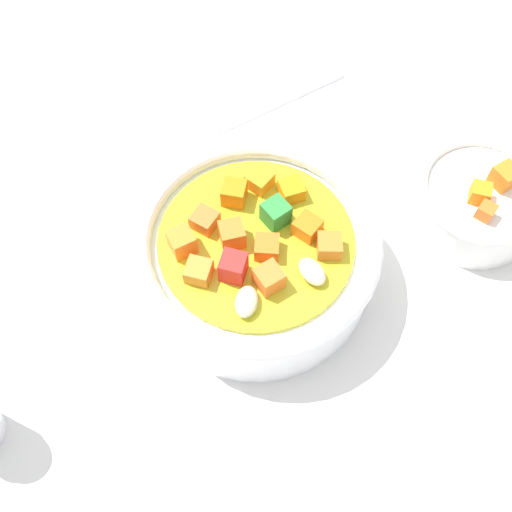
# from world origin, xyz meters

# --- Properties ---
(ground_plane) EXTENTS (1.40, 1.40, 0.02)m
(ground_plane) POSITION_xyz_m (0.00, 0.00, -0.01)
(ground_plane) COLOR silver
(soup_bowl_main) EXTENTS (0.17, 0.17, 0.07)m
(soup_bowl_main) POSITION_xyz_m (0.00, -0.00, 0.03)
(soup_bowl_main) COLOR white
(soup_bowl_main) RESTS_ON ground_plane
(spoon) EXTENTS (0.18, 0.15, 0.01)m
(spoon) POSITION_xyz_m (-0.12, -0.07, 0.00)
(spoon) COLOR silver
(spoon) RESTS_ON ground_plane
(side_bowl_small) EXTENTS (0.10, 0.10, 0.05)m
(side_bowl_small) POSITION_xyz_m (-0.10, 0.14, 0.02)
(side_bowl_small) COLOR white
(side_bowl_small) RESTS_ON ground_plane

